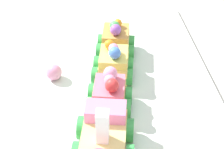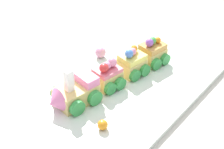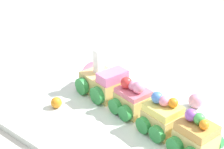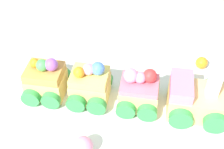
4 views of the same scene
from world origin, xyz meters
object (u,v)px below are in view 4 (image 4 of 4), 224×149
(cake_car_caramel, at_px, (46,80))
(gumball_pink, at_px, (83,146))
(cake_car_lemon, at_px, (90,86))
(gumball_orange, at_px, (202,63))
(cake_train_locomotive, at_px, (204,100))
(cake_car_strawberry, at_px, (139,92))

(cake_car_caramel, xyz_separation_m, gumball_pink, (0.06, -0.11, -0.01))
(cake_car_lemon, relative_size, gumball_orange, 3.74)
(cake_train_locomotive, distance_m, gumball_orange, 0.10)
(cake_car_caramel, relative_size, gumball_orange, 3.74)
(cake_car_lemon, xyz_separation_m, gumball_pink, (-0.01, -0.10, -0.01))
(cake_train_locomotive, bearing_deg, cake_car_strawberry, 179.80)
(cake_train_locomotive, relative_size, gumball_orange, 5.62)
(cake_car_lemon, distance_m, gumball_pink, 0.10)
(gumball_pink, bearing_deg, cake_car_strawberry, 47.19)
(cake_car_caramel, relative_size, gumball_pink, 2.78)
(cake_train_locomotive, bearing_deg, cake_car_lemon, -179.90)
(cake_car_lemon, bearing_deg, gumball_orange, 30.51)
(cake_car_lemon, height_order, cake_car_caramel, same)
(gumball_orange, bearing_deg, gumball_pink, -139.41)
(gumball_pink, bearing_deg, cake_car_lemon, 85.94)
(cake_train_locomotive, relative_size, cake_car_strawberry, 1.50)
(cake_train_locomotive, distance_m, cake_car_lemon, 0.17)
(cake_train_locomotive, xyz_separation_m, gumball_orange, (0.02, 0.10, -0.01))
(cake_car_lemon, distance_m, gumball_orange, 0.20)
(gumball_pink, bearing_deg, gumball_orange, 40.59)
(cake_car_caramel, xyz_separation_m, gumball_orange, (0.26, 0.05, -0.02))
(cake_car_lemon, height_order, gumball_pink, cake_car_lemon)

